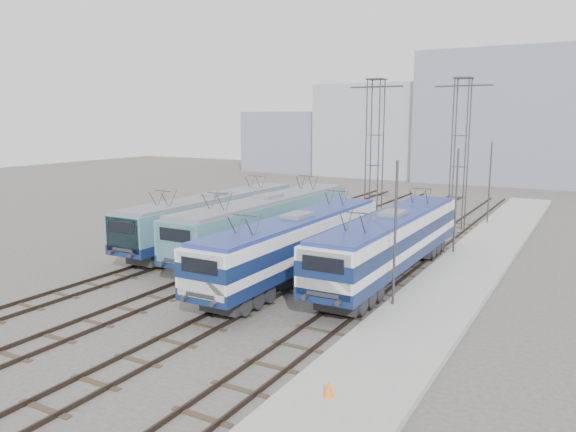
# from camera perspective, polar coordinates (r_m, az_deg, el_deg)

# --- Properties ---
(ground) EXTENTS (160.00, 160.00, 0.00)m
(ground) POSITION_cam_1_polar(r_m,az_deg,el_deg) (29.15, -7.13, -7.86)
(ground) COLOR #514C47
(platform) EXTENTS (4.00, 70.00, 0.30)m
(platform) POSITION_cam_1_polar(r_m,az_deg,el_deg) (32.13, 16.79, -6.25)
(platform) COLOR #9E9E99
(platform) RESTS_ON ground
(locomotive_far_left) EXTENTS (2.78, 17.55, 3.30)m
(locomotive_far_left) POSITION_cam_1_polar(r_m,az_deg,el_deg) (39.38, -7.59, 0.05)
(locomotive_far_left) COLOR #10214D
(locomotive_far_left) RESTS_ON ground
(locomotive_center_left) EXTENTS (2.92, 18.44, 3.47)m
(locomotive_center_left) POSITION_cam_1_polar(r_m,az_deg,el_deg) (36.64, -2.20, -0.44)
(locomotive_center_left) COLOR #10214D
(locomotive_center_left) RESTS_ON ground
(locomotive_center_right) EXTENTS (2.73, 17.24, 3.24)m
(locomotive_center_right) POSITION_cam_1_polar(r_m,az_deg,el_deg) (30.82, 0.79, -2.56)
(locomotive_center_right) COLOR #10214D
(locomotive_center_right) RESTS_ON ground
(locomotive_far_right) EXTENTS (2.79, 17.67, 3.32)m
(locomotive_far_right) POSITION_cam_1_polar(r_m,az_deg,el_deg) (31.52, 10.42, -2.35)
(locomotive_far_right) COLOR #10214D
(locomotive_far_right) RESTS_ON ground
(catenary_tower_west) EXTENTS (4.50, 1.20, 12.00)m
(catenary_tower_west) POSITION_cam_1_polar(r_m,az_deg,el_deg) (47.34, 8.79, 7.08)
(catenary_tower_west) COLOR #3F4247
(catenary_tower_west) RESTS_ON ground
(catenary_tower_east) EXTENTS (4.50, 1.20, 12.00)m
(catenary_tower_east) POSITION_cam_1_polar(r_m,az_deg,el_deg) (47.41, 17.08, 6.77)
(catenary_tower_east) COLOR #3F4247
(catenary_tower_east) RESTS_ON ground
(mast_front) EXTENTS (0.12, 0.12, 7.00)m
(mast_front) POSITION_cam_1_polar(r_m,az_deg,el_deg) (26.11, 10.81, -2.10)
(mast_front) COLOR #3F4247
(mast_front) RESTS_ON ground
(mast_mid) EXTENTS (0.12, 0.12, 7.00)m
(mast_mid) POSITION_cam_1_polar(r_m,az_deg,el_deg) (37.52, 16.68, 1.26)
(mast_mid) COLOR #3F4247
(mast_mid) RESTS_ON ground
(mast_rear) EXTENTS (0.12, 0.12, 7.00)m
(mast_rear) POSITION_cam_1_polar(r_m,az_deg,el_deg) (49.22, 19.79, 3.05)
(mast_rear) COLOR #3F4247
(mast_rear) RESTS_ON ground
(safety_cone) EXTENTS (0.34, 0.34, 0.52)m
(safety_cone) POSITION_cam_1_polar(r_m,az_deg,el_deg) (18.28, 4.15, -17.05)
(safety_cone) COLOR orange
(safety_cone) RESTS_ON platform
(building_west) EXTENTS (18.00, 12.00, 14.00)m
(building_west) POSITION_cam_1_polar(r_m,az_deg,el_deg) (89.68, 9.44, 8.54)
(building_west) COLOR #9BA4AE
(building_west) RESTS_ON ground
(building_center) EXTENTS (22.00, 14.00, 18.00)m
(building_center) POSITION_cam_1_polar(r_m,az_deg,el_deg) (85.21, 21.08, 9.31)
(building_center) COLOR gray
(building_center) RESTS_ON ground
(building_far_west) EXTENTS (14.00, 10.00, 10.00)m
(building_far_west) POSITION_cam_1_polar(r_m,az_deg,el_deg) (96.38, 0.36, 7.56)
(building_far_west) COLOR gray
(building_far_west) RESTS_ON ground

